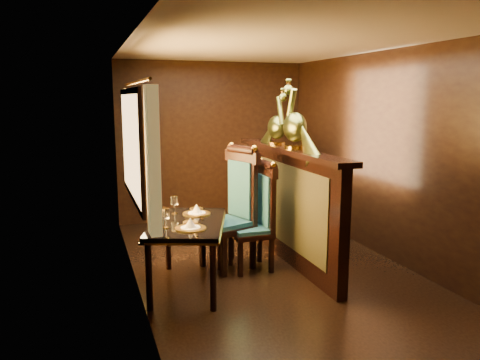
{
  "coord_description": "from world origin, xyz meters",
  "views": [
    {
      "loc": [
        -1.97,
        -4.7,
        1.94
      ],
      "look_at": [
        -0.25,
        0.38,
        0.99
      ],
      "focal_mm": 35.0,
      "sensor_mm": 36.0,
      "label": 1
    }
  ],
  "objects_px": {
    "chair_left": "(260,213)",
    "chair_right": "(237,203)",
    "dining_table": "(187,228)",
    "peacock_left": "(295,114)",
    "peacock_right": "(277,117)"
  },
  "relations": [
    {
      "from": "chair_left",
      "to": "chair_right",
      "type": "distance_m",
      "value": 0.3
    },
    {
      "from": "dining_table",
      "to": "chair_left",
      "type": "xyz_separation_m",
      "value": [
        0.9,
        0.29,
        0.02
      ]
    },
    {
      "from": "chair_left",
      "to": "peacock_left",
      "type": "height_order",
      "value": "peacock_left"
    },
    {
      "from": "dining_table",
      "to": "peacock_left",
      "type": "relative_size",
      "value": 1.72
    },
    {
      "from": "chair_left",
      "to": "chair_right",
      "type": "xyz_separation_m",
      "value": [
        -0.22,
        0.18,
        0.09
      ]
    },
    {
      "from": "chair_right",
      "to": "chair_left",
      "type": "bearing_deg",
      "value": -58.53
    },
    {
      "from": "chair_right",
      "to": "peacock_left",
      "type": "height_order",
      "value": "peacock_left"
    },
    {
      "from": "peacock_left",
      "to": "dining_table",
      "type": "bearing_deg",
      "value": -166.4
    },
    {
      "from": "chair_left",
      "to": "dining_table",
      "type": "bearing_deg",
      "value": -162.34
    },
    {
      "from": "dining_table",
      "to": "chair_left",
      "type": "distance_m",
      "value": 0.95
    },
    {
      "from": "peacock_right",
      "to": "chair_right",
      "type": "bearing_deg",
      "value": -150.34
    },
    {
      "from": "dining_table",
      "to": "peacock_right",
      "type": "distance_m",
      "value": 1.9
    },
    {
      "from": "chair_left",
      "to": "chair_right",
      "type": "relative_size",
      "value": 0.88
    },
    {
      "from": "chair_left",
      "to": "peacock_right",
      "type": "distance_m",
      "value": 1.26
    },
    {
      "from": "chair_left",
      "to": "peacock_left",
      "type": "relative_size",
      "value": 1.58
    }
  ]
}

